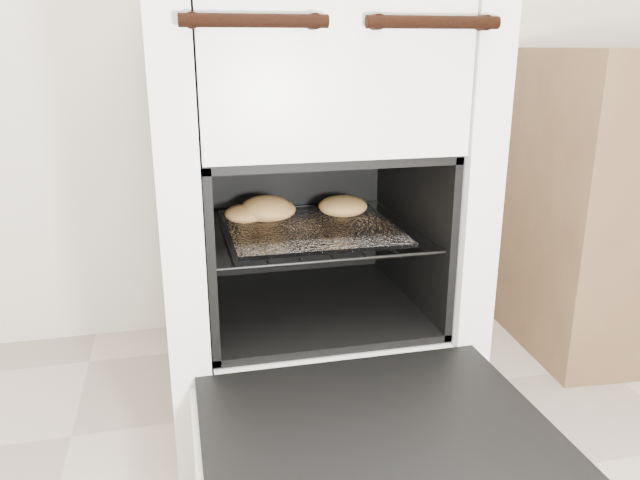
% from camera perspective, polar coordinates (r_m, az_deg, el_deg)
% --- Properties ---
extents(stove, '(0.64, 0.71, 0.98)m').
position_cam_1_polar(stove, '(1.44, -1.44, 3.83)').
color(stove, white).
rests_on(stove, ground).
extents(oven_door, '(0.58, 0.45, 0.04)m').
position_cam_1_polar(oven_door, '(1.07, 5.02, -17.21)').
color(oven_door, black).
rests_on(oven_door, stove).
extents(oven_rack, '(0.47, 0.45, 0.01)m').
position_cam_1_polar(oven_rack, '(1.39, -0.82, 0.94)').
color(oven_rack, black).
rests_on(oven_rack, stove).
extents(foil_sheet, '(0.36, 0.32, 0.01)m').
position_cam_1_polar(foil_sheet, '(1.37, -0.62, 0.95)').
color(foil_sheet, silver).
rests_on(foil_sheet, oven_rack).
extents(baked_rolls, '(0.36, 0.17, 0.06)m').
position_cam_1_polar(baked_rolls, '(1.43, -3.29, 2.87)').
color(baked_rolls, tan).
rests_on(baked_rolls, foil_sheet).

